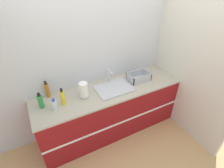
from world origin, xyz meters
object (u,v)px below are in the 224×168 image
object	(u,v)px
bottle_green	(41,101)
bottle_yellow	(63,97)
paper_towel_roll	(84,90)
bottle_clear	(54,105)
sink	(114,88)
dish_rack	(139,77)
bottle_amber	(47,90)

from	to	relation	value
bottle_green	bottle_yellow	distance (m)	0.30
paper_towel_roll	bottle_clear	world-z (taller)	paper_towel_roll
sink	bottle_clear	world-z (taller)	sink
paper_towel_roll	bottle_yellow	world-z (taller)	bottle_yellow
sink	paper_towel_roll	world-z (taller)	sink
paper_towel_roll	dish_rack	xyz separation A→B (m)	(1.02, 0.02, -0.08)
paper_towel_roll	bottle_clear	xyz separation A→B (m)	(-0.46, -0.07, -0.05)
bottle_amber	bottle_yellow	world-z (taller)	bottle_amber
paper_towel_roll	dish_rack	bearing A→B (deg)	0.90
bottle_green	bottle_yellow	size ratio (longest dim) A/B	0.91
dish_rack	bottle_yellow	bearing A→B (deg)	-178.43
bottle_clear	sink	bearing A→B (deg)	3.13
bottle_green	bottle_yellow	xyz separation A→B (m)	(0.29, -0.07, 0.01)
bottle_amber	bottle_clear	xyz separation A→B (m)	(0.03, -0.33, -0.05)
paper_towel_roll	bottle_amber	distance (m)	0.55
bottle_yellow	bottle_clear	world-z (taller)	bottle_yellow
paper_towel_roll	bottle_green	bearing A→B (deg)	175.13
paper_towel_roll	dish_rack	size ratio (longest dim) A/B	0.68
dish_rack	bottle_clear	distance (m)	1.48
bottle_amber	dish_rack	bearing A→B (deg)	-9.40
paper_towel_roll	bottle_green	distance (m)	0.62
dish_rack	bottle_green	xyz separation A→B (m)	(-1.63, 0.04, 0.06)
dish_rack	bottle_amber	size ratio (longest dim) A/B	1.34
bottle_amber	bottle_green	distance (m)	0.25
bottle_amber	sink	bearing A→B (deg)	-15.76
bottle_yellow	sink	bearing A→B (deg)	0.48
dish_rack	bottle_green	bearing A→B (deg)	178.72
paper_towel_roll	bottle_green	size ratio (longest dim) A/B	1.01
dish_rack	bottle_yellow	size ratio (longest dim) A/B	1.35
bottle_green	bottle_clear	world-z (taller)	bottle_green
sink	bottle_clear	xyz separation A→B (m)	(-0.96, -0.05, 0.06)
paper_towel_roll	bottle_yellow	bearing A→B (deg)	-176.33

